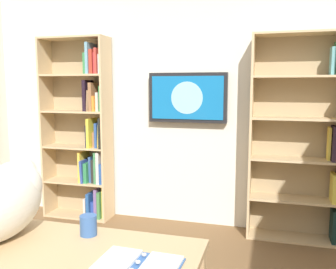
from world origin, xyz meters
The scene contains 7 objects.
wall_back centered at (0.00, -2.23, 1.35)m, with size 4.52×0.06×2.70m, color silver.
bookshelf_left centered at (-1.28, -2.07, 0.98)m, with size 0.93×0.28×1.95m.
bookshelf_right centered at (1.08, -2.06, 0.95)m, with size 0.76×0.28×1.99m.
wall_mounted_tv centered at (-0.06, -2.15, 1.35)m, with size 0.82×0.07×0.51m.
cat centered at (0.29, 0.16, 0.95)m, with size 0.30×0.64×0.37m.
open_binder centered at (-0.41, 0.26, 0.78)m, with size 0.34×0.23×0.02m.
coffee_mug centered at (-0.08, 0.04, 0.82)m, with size 0.08×0.08×0.10m, color #335999.
Camera 1 is at (-0.89, 1.53, 1.47)m, focal length 38.92 mm.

